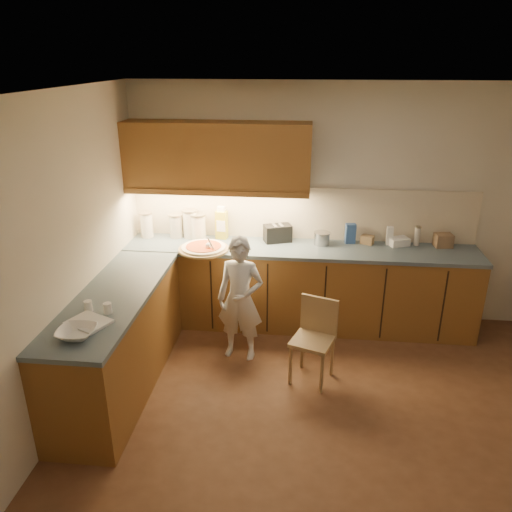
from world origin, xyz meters
name	(u,v)px	position (x,y,z in m)	size (l,w,h in m)	color
room	(353,235)	(0.00, 0.00, 1.68)	(4.54, 4.50, 2.62)	#56321D
l_counter	(245,302)	(-0.92, 1.25, 0.46)	(3.77, 2.62, 0.92)	brown
backsplash	(302,213)	(-0.38, 1.99, 1.21)	(3.75, 0.02, 0.58)	beige
upper_cabinets	(217,156)	(-1.27, 1.82, 1.85)	(1.95, 0.36, 0.73)	brown
pizza_on_board	(204,248)	(-1.38, 1.50, 0.94)	(0.53, 0.53, 0.21)	tan
child	(240,299)	(-0.93, 0.99, 0.63)	(0.46, 0.30, 1.26)	silver
wooden_chair	(315,334)	(-0.20, 0.70, 0.46)	(0.45, 0.45, 0.79)	#A58657
mixing_bowl	(77,333)	(-1.95, -0.31, 0.95)	(0.28, 0.28, 0.07)	white
canister_a	(147,225)	(-2.10, 1.84, 1.07)	(0.14, 0.14, 0.29)	white
canister_b	(176,226)	(-1.77, 1.87, 1.05)	(0.15, 0.15, 0.27)	beige
canister_c	(190,224)	(-1.61, 1.88, 1.08)	(0.17, 0.17, 0.32)	silver
canister_d	(198,226)	(-1.52, 1.86, 1.06)	(0.17, 0.17, 0.28)	white
oil_jug	(222,224)	(-1.26, 1.89, 1.09)	(0.13, 0.11, 0.37)	gold
toaster	(278,233)	(-0.63, 1.86, 1.01)	(0.33, 0.26, 0.19)	black
steel_pot	(322,238)	(-0.15, 1.81, 0.99)	(0.18, 0.18, 0.14)	#A1A0A5
blue_box	(350,233)	(0.16, 1.89, 1.03)	(0.11, 0.08, 0.22)	#315495
card_box_a	(367,240)	(0.34, 1.88, 0.97)	(0.13, 0.09, 0.09)	#987951
white_bottle	(390,236)	(0.58, 1.88, 1.02)	(0.07, 0.07, 0.20)	silver
flat_pack	(399,242)	(0.67, 1.87, 0.96)	(0.21, 0.15, 0.08)	white
tall_jar	(417,236)	(0.87, 1.90, 1.03)	(0.07, 0.07, 0.21)	white
card_box_b	(443,240)	(1.14, 1.88, 0.99)	(0.18, 0.14, 0.14)	#997552
dough_cloth	(89,322)	(-1.95, -0.11, 0.93)	(0.30, 0.24, 0.02)	silver
spice_jar_a	(88,306)	(-2.03, 0.08, 0.96)	(0.07, 0.07, 0.09)	silver
spice_jar_b	(108,308)	(-1.86, 0.06, 0.96)	(0.07, 0.07, 0.09)	silver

